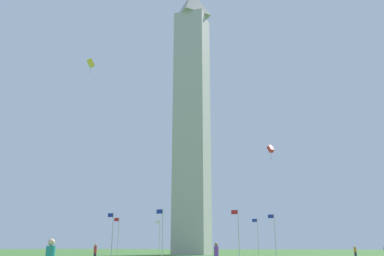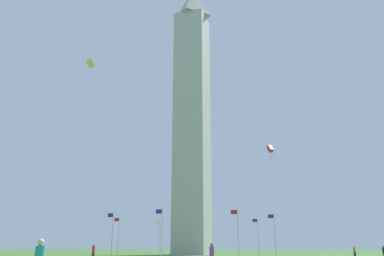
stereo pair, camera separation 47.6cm
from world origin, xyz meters
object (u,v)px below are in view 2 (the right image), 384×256
(flagpole_se, at_px, (238,230))
(person_red_shirt, at_px, (93,252))
(flagpole_s, at_px, (274,232))
(flagpole_sw, at_px, (258,234))
(flagpole_nw, at_px, (160,235))
(person_black_shirt, at_px, (384,254))
(flagpole_e, at_px, (162,230))
(flagpole_ne, at_px, (112,231))
(person_purple_shirt, at_px, (212,256))
(flagpole_n, at_px, (118,234))
(obelisk_monument, at_px, (192,110))
(kite_red_box, at_px, (270,149))
(flagpole_w, at_px, (212,235))
(kite_yellow_box, at_px, (90,64))
(person_orange_shirt, at_px, (355,252))

(flagpole_se, bearing_deg, person_red_shirt, 64.85)
(flagpole_s, xyz_separation_m, flagpole_sw, (4.45, -10.74, 0.00))
(flagpole_nw, bearing_deg, flagpole_se, 135.00)
(person_black_shirt, bearing_deg, flagpole_e, -10.35)
(flagpole_ne, xyz_separation_m, person_purple_shirt, (-26.30, 34.38, -3.02))
(flagpole_n, relative_size, flagpole_nw, 1.00)
(obelisk_monument, height_order, flagpole_nw, obelisk_monument)
(flagpole_e, xyz_separation_m, kite_red_box, (-16.00, -8.49, 13.36))
(obelisk_monument, distance_m, flagpole_w, 28.58)
(flagpole_se, height_order, flagpole_nw, same)
(obelisk_monument, height_order, flagpole_n, obelisk_monument)
(obelisk_monument, xyz_separation_m, kite_yellow_box, (10.75, 21.39, 1.98))
(obelisk_monument, distance_m, person_purple_shirt, 54.93)
(flagpole_e, bearing_deg, flagpole_ne, -22.50)
(flagpole_ne, xyz_separation_m, flagpole_e, (-10.74, 4.45, 0.00))
(person_orange_shirt, height_order, kite_yellow_box, kite_yellow_box)
(flagpole_se, xyz_separation_m, person_black_shirt, (-17.97, 15.85, -3.10))
(kite_yellow_box, bearing_deg, kite_red_box, -151.18)
(flagpole_ne, xyz_separation_m, flagpole_sw, (-21.49, -21.49, 0.00))
(obelisk_monument, bearing_deg, flagpole_se, 134.82)
(kite_yellow_box, bearing_deg, person_orange_shirt, -170.69)
(flagpole_se, distance_m, person_red_shirt, 25.83)
(obelisk_monument, relative_size, person_black_shirt, 35.10)
(person_black_shirt, relative_size, kite_yellow_box, 0.60)
(flagpole_ne, xyz_separation_m, person_black_shirt, (-39.45, 15.85, -3.10))
(flagpole_n, xyz_separation_m, flagpole_sw, (-25.94, -10.74, 0.00))
(flagpole_ne, relative_size, person_purple_shirt, 4.04)
(flagpole_sw, relative_size, kite_yellow_box, 2.61)
(kite_yellow_box, bearing_deg, flagpole_se, -153.58)
(obelisk_monument, height_order, person_orange_shirt, obelisk_monument)
(obelisk_monument, relative_size, person_orange_shirt, 35.28)
(flagpole_sw, xyz_separation_m, person_red_shirt, (10.90, 44.71, -3.01))
(flagpole_n, relative_size, kite_yellow_box, 2.61)
(flagpole_ne, height_order, kite_red_box, kite_red_box)
(flagpole_se, xyz_separation_m, person_purple_shirt, (-4.82, 34.38, -3.02))
(kite_yellow_box, bearing_deg, flagpole_s, -140.42)
(flagpole_nw, bearing_deg, flagpole_s, 157.50)
(flagpole_ne, bearing_deg, flagpole_n, -67.50)
(flagpole_n, relative_size, flagpole_s, 1.00)
(flagpole_e, xyz_separation_m, flagpole_s, (-15.19, -15.19, 0.00))
(flagpole_se, distance_m, flagpole_nw, 30.38)
(flagpole_ne, relative_size, kite_yellow_box, 2.61)
(person_purple_shirt, bearing_deg, person_red_shirt, 9.99)
(person_purple_shirt, bearing_deg, flagpole_s, -44.20)
(flagpole_n, bearing_deg, flagpole_e, 135.00)
(person_orange_shirt, bearing_deg, flagpole_s, -5.46)
(flagpole_sw, bearing_deg, obelisk_monument, 45.18)
(flagpole_n, distance_m, flagpole_nw, 11.63)
(flagpole_s, xyz_separation_m, kite_red_box, (-0.81, 6.70, 13.36))
(person_orange_shirt, xyz_separation_m, person_red_shirt, (26.93, 18.72, 0.10))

